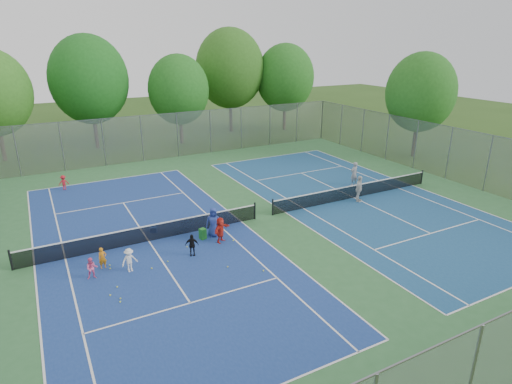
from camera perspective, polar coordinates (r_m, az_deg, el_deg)
ground at (r=25.87m, az=1.05°, el=-3.37°), size 120.00×120.00×0.00m
court_pad at (r=25.87m, az=1.05°, el=-3.36°), size 32.00×32.00×0.01m
court_left at (r=23.56m, az=-14.09°, el=-6.39°), size 10.97×23.77×0.01m
court_right at (r=29.68m, az=12.94°, el=-0.75°), size 10.97×23.77×0.01m
net_left at (r=23.38m, az=-14.18°, el=-5.42°), size 12.87×0.10×0.91m
net_right at (r=29.53m, az=13.00°, el=0.04°), size 12.87×0.10×0.91m
fence_north at (r=39.41m, az=-10.43°, el=7.48°), size 32.00×0.10×4.00m
fence_east at (r=35.51m, az=24.33°, el=4.70°), size 0.10×32.00×4.00m
tree_nl at (r=44.26m, az=-21.37°, el=13.77°), size 7.20×7.20×10.69m
tree_nc at (r=44.18m, az=-10.27°, el=13.26°), size 6.00×6.00×8.85m
tree_nr at (r=49.38m, az=-3.51°, el=16.11°), size 7.60×7.60×11.42m
tree_ne at (r=50.54m, az=3.91°, el=14.96°), size 6.60×6.60×9.77m
tree_side_e at (r=40.91m, az=21.11°, el=12.28°), size 6.00×6.00×9.20m
ball_crate at (r=24.56m, az=-13.53°, el=-4.90°), size 0.44×0.44×0.29m
ball_hopper at (r=23.19m, az=-7.11°, el=-5.57°), size 0.38×0.38×0.61m
student_a at (r=21.39m, az=-19.78°, el=-8.30°), size 0.41×0.30×1.05m
student_b at (r=20.69m, az=-21.04°, el=-9.48°), size 0.55×0.46×1.03m
student_c at (r=20.69m, az=-16.52°, el=-8.71°), size 0.83×0.58×1.17m
student_d at (r=21.47m, az=-8.56°, el=-7.01°), size 0.73×0.48×1.15m
student_e at (r=23.23m, az=-5.71°, el=-4.04°), size 0.95×0.80×1.65m
student_f at (r=22.60m, az=-4.75°, el=-5.06°), size 1.31×1.06×1.40m
child_far_baseline at (r=33.27m, az=-24.27°, el=1.15°), size 0.72×0.44×1.08m
instructor at (r=32.02m, az=12.94°, el=2.40°), size 0.68×0.48×1.76m
teen_court_b at (r=28.82m, az=13.56°, el=0.41°), size 1.11×0.90×1.77m
tennis_ball_0 at (r=18.84m, az=-17.65°, el=-13.82°), size 0.07×0.07×0.07m
tennis_ball_1 at (r=19.04m, az=-17.62°, el=-13.43°), size 0.07×0.07×0.07m
tennis_ball_2 at (r=22.92m, az=-3.04°, el=-6.50°), size 0.07×0.07×0.07m
tennis_ball_3 at (r=19.86m, az=-18.02°, el=-11.98°), size 0.07×0.07×0.07m
tennis_ball_4 at (r=20.87m, az=-13.74°, el=-9.90°), size 0.07×0.07×0.07m
tennis_ball_5 at (r=22.51m, az=-9.17°, el=-7.26°), size 0.07×0.07×0.07m
tennis_ball_6 at (r=21.38m, az=-18.86°, el=-9.68°), size 0.07×0.07×0.07m
tennis_ball_7 at (r=21.68m, az=-18.92°, el=-9.26°), size 0.07×0.07×0.07m
tennis_ball_8 at (r=19.38m, az=-18.86°, el=-12.94°), size 0.07×0.07×0.07m
tennis_ball_9 at (r=21.29m, az=-11.69°, el=-9.10°), size 0.07×0.07×0.07m
tennis_ball_10 at (r=20.11m, az=1.00°, el=-10.48°), size 0.07×0.07×0.07m
tennis_ball_11 at (r=20.45m, az=-3.78°, el=-9.98°), size 0.07×0.07×0.07m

